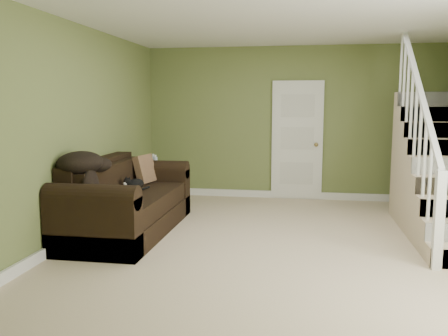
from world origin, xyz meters
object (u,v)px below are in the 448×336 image
at_px(sofa, 125,204).
at_px(side_table, 152,189).
at_px(cat, 135,184).
at_px(banana, 122,200).

relative_size(sofa, side_table, 2.77).
xyz_separation_m(side_table, cat, (0.14, -1.12, 0.27)).
distance_m(sofa, banana, 0.60).
relative_size(side_table, banana, 4.13).
height_order(sofa, banana, sofa).
bearing_deg(sofa, banana, -72.08).
bearing_deg(banana, sofa, 98.33).
distance_m(cat, banana, 0.75).
distance_m(sofa, side_table, 1.31).
xyz_separation_m(side_table, banana, (0.25, -1.85, 0.22)).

